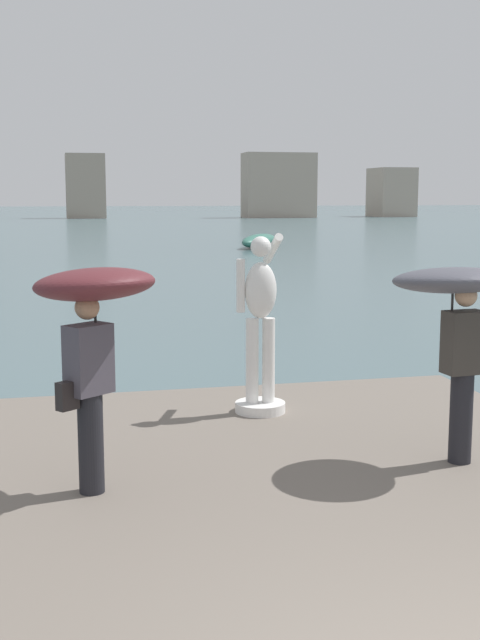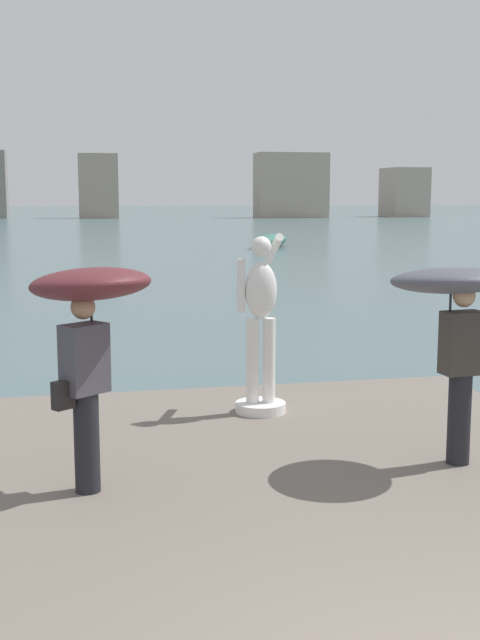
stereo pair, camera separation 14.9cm
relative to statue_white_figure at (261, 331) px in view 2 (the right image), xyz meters
The scene contains 7 objects.
ground_plane 33.64m from the statue_white_figure, 90.50° to the left, with size 400.00×400.00×0.00m, color #4C666B.
pier 4.19m from the statue_white_figure, 94.19° to the right, with size 6.66×10.75×0.40m, color #70665B.
statue_white_figure is the anchor object (origin of this frame).
onlooker_left 3.07m from the statue_white_figure, 132.93° to the right, with size 1.46×1.47×1.99m.
onlooker_right 2.66m from the statue_white_figure, 59.44° to the right, with size 1.23×1.24×1.94m.
boat_far 38.07m from the statue_white_figure, 75.53° to the left, with size 3.93×5.43×0.78m.
distant_skyline 103.58m from the statue_white_figure, 90.60° to the left, with size 92.94×10.72×13.39m.
Camera 2 is at (-1.96, -2.89, 2.96)m, focal length 46.14 mm.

